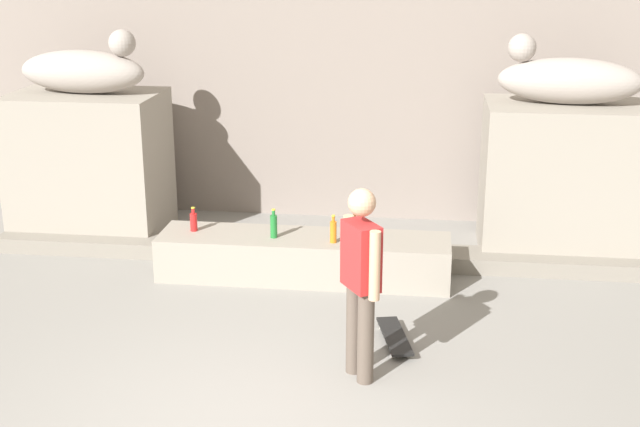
# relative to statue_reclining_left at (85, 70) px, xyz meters

# --- Properties ---
(pedestal_left) EXTENTS (1.81, 1.24, 1.79)m
(pedestal_left) POSITION_rel_statue_reclining_left_xyz_m (-0.04, 0.00, -1.18)
(pedestal_left) COLOR gray
(pedestal_left) RESTS_ON ground_plane
(pedestal_right) EXTENTS (1.81, 1.24, 1.79)m
(pedestal_right) POSITION_rel_statue_reclining_left_xyz_m (5.69, 0.00, -1.18)
(pedestal_right) COLOR gray
(pedestal_right) RESTS_ON ground_plane
(statue_reclining_left) EXTENTS (1.65, 0.73, 0.78)m
(statue_reclining_left) POSITION_rel_statue_reclining_left_xyz_m (0.00, 0.00, 0.00)
(statue_reclining_left) COLOR #A1978E
(statue_reclining_left) RESTS_ON pedestal_left
(statue_reclining_right) EXTENTS (1.65, 0.73, 0.78)m
(statue_reclining_right) POSITION_rel_statue_reclining_left_xyz_m (5.66, 0.01, 0.00)
(statue_reclining_right) COLOR #A1978E
(statue_reclining_right) RESTS_ON pedestal_right
(ledge_block) EXTENTS (3.19, 0.74, 0.48)m
(ledge_block) POSITION_rel_statue_reclining_left_xyz_m (2.83, -1.18, -1.83)
(ledge_block) COLOR gray
(ledge_block) RESTS_ON ground_plane
(skater) EXTENTS (0.36, 0.47, 1.67)m
(skater) POSITION_rel_statue_reclining_left_xyz_m (3.62, -3.36, -1.15)
(skater) COLOR brown
(skater) RESTS_ON ground_plane
(skateboard) EXTENTS (0.38, 0.82, 0.08)m
(skateboard) POSITION_rel_statue_reclining_left_xyz_m (3.89, -2.67, -2.01)
(skateboard) COLOR black
(skateboard) RESTS_ON ground_plane
(bottle_green) EXTENTS (0.08, 0.08, 0.32)m
(bottle_green) POSITION_rel_statue_reclining_left_xyz_m (2.51, -1.25, -1.46)
(bottle_green) COLOR #1E722D
(bottle_green) RESTS_ON ledge_block
(bottle_orange) EXTENTS (0.07, 0.07, 0.31)m
(bottle_orange) POSITION_rel_statue_reclining_left_xyz_m (3.17, -1.33, -1.47)
(bottle_orange) COLOR orange
(bottle_orange) RESTS_ON ledge_block
(bottle_brown) EXTENTS (0.08, 0.08, 0.27)m
(bottle_brown) POSITION_rel_statue_reclining_left_xyz_m (3.37, -1.07, -1.49)
(bottle_brown) COLOR #593314
(bottle_brown) RESTS_ON ledge_block
(bottle_red) EXTENTS (0.08, 0.08, 0.27)m
(bottle_red) POSITION_rel_statue_reclining_left_xyz_m (1.59, -1.14, -1.48)
(bottle_red) COLOR red
(bottle_red) RESTS_ON ledge_block
(stair_step) EXTENTS (7.54, 0.50, 0.18)m
(stair_step) POSITION_rel_statue_reclining_left_xyz_m (2.83, -0.63, -1.98)
(stair_step) COLOR gray
(stair_step) RESTS_ON ground_plane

